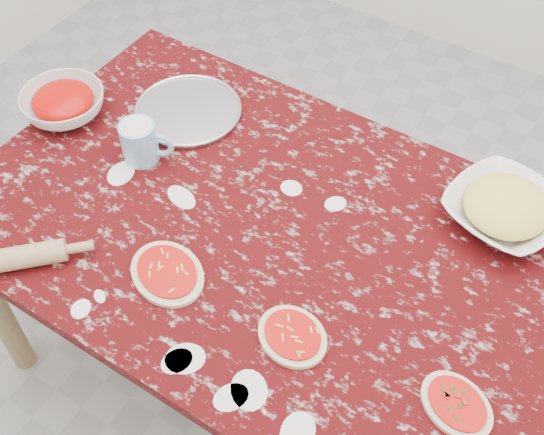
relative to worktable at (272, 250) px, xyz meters
The scene contains 10 objects.
ground 0.67m from the worktable, ahead, with size 4.00×4.00×0.00m, color gray.
worktable is the anchor object (origin of this frame).
pizza_tray 0.51m from the worktable, 151.91° to the left, with size 0.31×0.31×0.01m, color #B2B2B7.
sauce_bowl 0.75m from the worktable, behind, with size 0.24×0.24×0.07m, color white.
cheese_bowl 0.60m from the worktable, 36.10° to the left, with size 0.28×0.28×0.07m, color white.
flour_mug 0.46m from the worktable, behind, with size 0.14×0.10×0.11m.
pizza_left 0.30m from the worktable, 118.25° to the right, with size 0.25×0.22×0.02m.
pizza_mid 0.32m from the worktable, 48.76° to the right, with size 0.20×0.18×0.02m.
pizza_right 0.61m from the worktable, 18.03° to the right, with size 0.20×0.18×0.02m.
rolling_pin 0.65m from the worktable, 137.00° to the right, with size 0.06×0.06×0.28m, color tan.
Camera 1 is at (0.59, -0.92, 2.11)m, focal length 45.82 mm.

